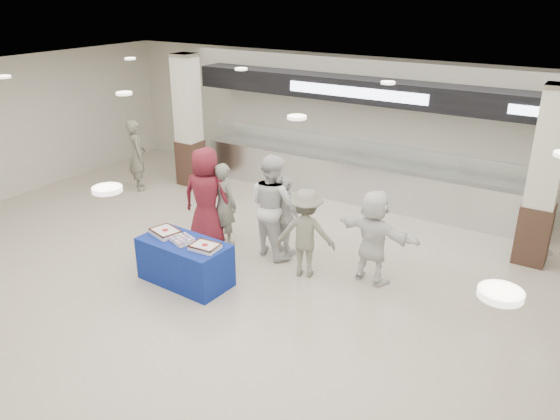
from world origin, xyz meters
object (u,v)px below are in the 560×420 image
Objects in this scene: sheet_cake_left at (165,232)px; civilian_white at (374,237)px; soldier_b at (306,233)px; cupcake_tray at (182,240)px; sheet_cake_right at (205,246)px; chef_short at (285,216)px; chef_tall at (273,206)px; display_table at (185,262)px; soldier_a at (224,204)px; civilian_maroon at (206,197)px; soldier_bg at (137,155)px.

civilian_white reaches higher than sheet_cake_left.
cupcake_tray is at bearing 19.23° from soldier_b.
chef_short is (0.41, 1.80, -0.04)m from sheet_cake_right.
chef_tall reaches higher than civilian_white.
chef_tall is at bearing 10.35° from civilian_white.
soldier_a is (-0.34, 1.55, 0.44)m from display_table.
civilian_maroon is 1.18× the size of civilian_white.
sheet_cake_right is at bearing 30.05° from soldier_b.
chef_short reaches higher than sheet_cake_right.
display_table is 0.80× the size of chef_tall.
sheet_cake_left reaches higher than cupcake_tray.
cupcake_tray is at bearing 84.71° from chef_tall.
soldier_a is 1.25m from chef_short.
sheet_cake_left is 1.33m from civilian_maroon.
civilian_maroon is 3.70m from soldier_bg.
civilian_maroon reaches higher than soldier_bg.
civilian_maroon is 0.36m from soldier_a.
civilian_maroon is 1.23× the size of soldier_b.
cupcake_tray is at bearing 178.17° from sheet_cake_right.
cupcake_tray is 1.51m from civilian_maroon.
soldier_b is at bearing -178.16° from soldier_a.
cupcake_tray is 1.82m from chef_tall.
soldier_a reaches higher than sheet_cake_right.
soldier_b is (1.58, 1.30, 0.41)m from display_table.
sheet_cake_left is at bearing 175.16° from sheet_cake_right.
cupcake_tray is 0.30× the size of soldier_bg.
display_table is at bearing 41.94° from civilian_white.
sheet_cake_left is 1.97m from chef_tall.
display_table is 2.95× the size of cupcake_tray.
civilian_maroon is 1.27× the size of chef_short.
soldier_b is (0.70, -0.48, 0.02)m from chef_short.
display_table is 2.02m from chef_short.
soldier_bg is at bearing -38.79° from civilian_maroon.
sheet_cake_right is 5.32m from soldier_bg.
display_table is 1.89m from chef_tall.
sheet_cake_left is 0.33× the size of soldier_bg.
display_table is at bearing 85.28° from chef_tall.
soldier_a reaches higher than display_table.
chef_tall reaches higher than soldier_a.
sheet_cake_right is 0.28× the size of soldier_a.
civilian_white reaches higher than chef_short.
chef_short is (1.34, 1.72, -0.04)m from sheet_cake_left.
soldier_bg is at bearing 146.97° from sheet_cake_right.
civilian_white is at bearing -161.09° from chef_tall.
cupcake_tray is (-0.02, -0.00, 0.41)m from display_table.
civilian_white reaches higher than display_table.
display_table is at bearing -7.42° from sheet_cake_left.
civilian_white is (1.06, 0.41, 0.03)m from soldier_b.
cupcake_tray is at bearing 98.66° from civilian_maroon.
soldier_a reaches higher than soldier_b.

